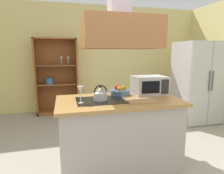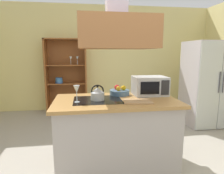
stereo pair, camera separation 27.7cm
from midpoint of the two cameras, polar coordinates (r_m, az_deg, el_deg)
The scene contains 11 objects.
ground_plane at distance 2.67m, azimuth 0.70°, elevation -23.70°, with size 7.80×7.80×0.00m, color #9E978D.
wall_back at distance 5.18m, azimuth -7.85°, elevation 8.44°, with size 6.00×0.12×2.70m, color #E3D386.
kitchen_island at distance 2.60m, azimuth -1.21°, elevation -13.29°, with size 1.56×0.87×0.90m.
range_hood at distance 2.41m, azimuth -1.33°, elevation 17.90°, with size 0.90×0.70×1.16m.
refrigerator at distance 4.51m, azimuth 22.49°, elevation 1.31°, with size 0.90×0.77×1.72m.
dish_cabinet at distance 4.99m, azimuth -17.53°, elevation 1.82°, with size 1.00×0.40×1.83m.
kettle at distance 2.40m, azimuth -6.72°, elevation -2.09°, with size 0.17×0.17×0.19m.
cutting_board at distance 2.35m, azimuth 5.32°, elevation -4.16°, with size 0.34×0.24×0.02m, color tan.
microwave at distance 2.78m, azimuth 8.23°, elevation 0.54°, with size 0.46×0.35×0.26m.
wine_glass_on_counter at distance 2.29m, azimuth -12.80°, elevation -1.07°, with size 0.08×0.08×0.21m.
fruit_bowl at distance 2.72m, azimuth -0.53°, elevation -1.37°, with size 0.28×0.28×0.14m.
Camera 1 is at (-0.71, -2.12, 1.48)m, focal length 30.79 mm.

